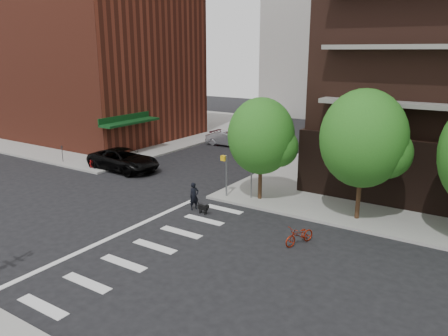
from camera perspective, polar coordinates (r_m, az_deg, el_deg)
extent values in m
plane|color=black|center=(23.17, -14.63, -8.17)|extent=(120.00, 120.00, 0.00)
cube|color=gray|center=(56.02, -13.96, 5.49)|extent=(31.00, 33.00, 0.15)
cube|color=silver|center=(17.79, -22.61, -16.38)|extent=(2.40, 0.50, 0.01)
cube|color=silver|center=(18.78, -17.47, -14.12)|extent=(2.40, 0.50, 0.01)
cube|color=silver|center=(19.92, -12.97, -12.02)|extent=(2.40, 0.50, 0.01)
cube|color=silver|center=(21.20, -9.05, -10.09)|extent=(2.40, 0.50, 0.01)
cube|color=silver|center=(22.57, -5.62, -8.35)|extent=(2.40, 0.50, 0.01)
cube|color=silver|center=(24.04, -2.63, -6.80)|extent=(2.40, 0.50, 0.01)
cube|color=silver|center=(25.57, 0.00, -5.41)|extent=(2.40, 0.50, 0.01)
cube|color=silver|center=(22.83, -13.77, -8.46)|extent=(0.30, 13.00, 0.01)
cube|color=maroon|center=(49.81, -17.44, 15.78)|extent=(20.00, 15.00, 20.00)
cube|color=#0C3814|center=(38.98, -12.13, 5.87)|extent=(1.40, 6.00, 0.20)
cylinder|color=#301E11|center=(26.72, 4.73, -1.62)|extent=(0.24, 0.24, 2.30)
sphere|color=#235B19|center=(26.07, 4.86, 4.18)|extent=(4.00, 4.00, 4.00)
cylinder|color=#301E11|center=(24.54, 17.16, -3.42)|extent=(0.24, 0.24, 2.60)
sphere|color=#235B19|center=(23.78, 17.73, 3.69)|extent=(4.50, 4.50, 4.50)
cylinder|color=slate|center=(27.07, 0.31, -1.02)|extent=(0.10, 0.10, 2.60)
cube|color=gold|center=(26.89, -0.04, 1.30)|extent=(0.32, 0.25, 0.32)
cylinder|color=slate|center=(26.80, 3.59, -1.66)|extent=(0.08, 0.08, 2.20)
cube|color=gold|center=(26.42, 3.46, 0.13)|extent=(0.64, 0.02, 0.64)
cylinder|color=#A50C0C|center=(35.46, -16.92, 0.53)|extent=(0.22, 0.22, 0.60)
sphere|color=#A50C0C|center=(35.39, -16.95, 1.02)|extent=(0.24, 0.24, 0.24)
cylinder|color=black|center=(38.11, -20.35, 1.60)|extent=(0.05, 0.05, 1.10)
cube|color=black|center=(37.97, -20.44, 2.57)|extent=(0.10, 0.08, 0.22)
imported|color=black|center=(34.47, -12.97, 1.05)|extent=(2.93, 6.07, 1.67)
imported|color=#480F1A|center=(42.35, 1.29, 3.80)|extent=(2.09, 4.82, 1.38)
imported|color=#929399|center=(42.42, 0.44, 3.83)|extent=(1.68, 4.29, 1.39)
imported|color=maroon|center=(21.27, 9.85, -8.65)|extent=(1.20, 1.91, 0.95)
imported|color=black|center=(25.36, -3.93, -3.69)|extent=(0.69, 0.59, 1.62)
cube|color=black|center=(24.79, -2.76, -5.19)|extent=(0.60, 0.25, 0.23)
cube|color=black|center=(24.54, -2.20, -5.05)|extent=(0.18, 0.16, 0.17)
cylinder|color=black|center=(24.83, -2.34, -5.76)|extent=(0.06, 0.06, 0.26)
cylinder|color=black|center=(24.93, -3.16, -5.68)|extent=(0.06, 0.06, 0.26)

